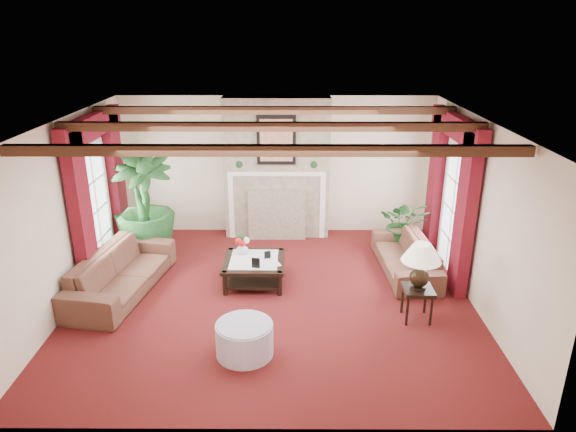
{
  "coord_description": "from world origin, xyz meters",
  "views": [
    {
      "loc": [
        0.26,
        -6.96,
        3.96
      ],
      "look_at": [
        0.22,
        0.4,
        1.19
      ],
      "focal_mm": 32.0,
      "sensor_mm": 36.0,
      "label": 1
    }
  ],
  "objects_px": {
    "coffee_table": "(254,271)",
    "side_table": "(417,303)",
    "sofa_right": "(406,251)",
    "potted_palm": "(146,226)",
    "sofa_left": "(120,266)",
    "ottoman": "(245,339)"
  },
  "relations": [
    {
      "from": "sofa_left",
      "to": "sofa_right",
      "type": "distance_m",
      "value": 4.63
    },
    {
      "from": "potted_palm",
      "to": "side_table",
      "type": "bearing_deg",
      "value": -26.77
    },
    {
      "from": "side_table",
      "to": "sofa_right",
      "type": "bearing_deg",
      "value": 84.18
    },
    {
      "from": "side_table",
      "to": "ottoman",
      "type": "relative_size",
      "value": 0.67
    },
    {
      "from": "sofa_left",
      "to": "side_table",
      "type": "distance_m",
      "value": 4.49
    },
    {
      "from": "sofa_left",
      "to": "ottoman",
      "type": "xyz_separation_m",
      "value": [
        2.05,
        -1.62,
        -0.23
      ]
    },
    {
      "from": "side_table",
      "to": "coffee_table",
      "type": "bearing_deg",
      "value": 155.16
    },
    {
      "from": "side_table",
      "to": "ottoman",
      "type": "xyz_separation_m",
      "value": [
        -2.37,
        -0.84,
        -0.03
      ]
    },
    {
      "from": "sofa_left",
      "to": "coffee_table",
      "type": "bearing_deg",
      "value": -71.3
    },
    {
      "from": "potted_palm",
      "to": "coffee_table",
      "type": "distance_m",
      "value": 2.34
    },
    {
      "from": "sofa_right",
      "to": "side_table",
      "type": "bearing_deg",
      "value": -8.79
    },
    {
      "from": "coffee_table",
      "to": "side_table",
      "type": "distance_m",
      "value": 2.61
    },
    {
      "from": "coffee_table",
      "to": "side_table",
      "type": "relative_size",
      "value": 1.98
    },
    {
      "from": "side_table",
      "to": "potted_palm",
      "type": "bearing_deg",
      "value": 153.23
    },
    {
      "from": "potted_palm",
      "to": "coffee_table",
      "type": "xyz_separation_m",
      "value": [
        2.02,
        -1.12,
        -0.34
      ]
    },
    {
      "from": "potted_palm",
      "to": "coffee_table",
      "type": "relative_size",
      "value": 2.18
    },
    {
      "from": "sofa_right",
      "to": "ottoman",
      "type": "xyz_separation_m",
      "value": [
        -2.52,
        -2.34,
        -0.17
      ]
    },
    {
      "from": "coffee_table",
      "to": "side_table",
      "type": "height_order",
      "value": "side_table"
    },
    {
      "from": "sofa_right",
      "to": "potted_palm",
      "type": "xyz_separation_m",
      "value": [
        -4.55,
        0.72,
        0.15
      ]
    },
    {
      "from": "ottoman",
      "to": "coffee_table",
      "type": "bearing_deg",
      "value": 90.12
    },
    {
      "from": "potted_palm",
      "to": "side_table",
      "type": "xyz_separation_m",
      "value": [
        4.4,
        -2.22,
        -0.29
      ]
    },
    {
      "from": "sofa_right",
      "to": "coffee_table",
      "type": "xyz_separation_m",
      "value": [
        -2.52,
        -0.4,
        -0.18
      ]
    }
  ]
}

